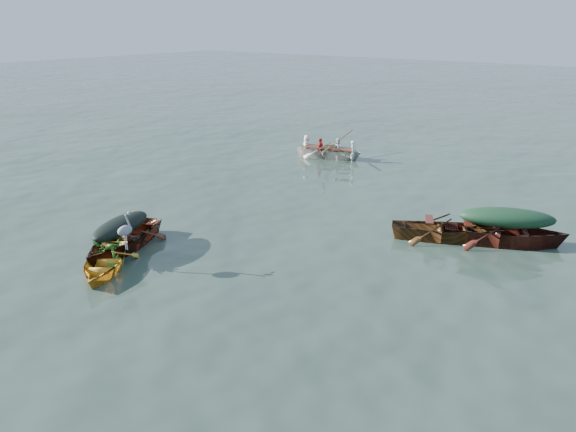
# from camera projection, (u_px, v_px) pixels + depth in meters

# --- Properties ---
(ground) EXTENTS (140.00, 140.00, 0.00)m
(ground) POSITION_uv_depth(u_px,v_px,m) (231.00, 284.00, 12.56)
(ground) COLOR #33483C
(ground) RESTS_ON ground
(yellow_dinghy) EXTENTS (2.81, 3.09, 0.78)m
(yellow_dinghy) POSITION_uv_depth(u_px,v_px,m) (105.00, 270.00, 13.22)
(yellow_dinghy) COLOR orange
(yellow_dinghy) RESTS_ON ground
(dark_covered_boat) EXTENTS (2.58, 4.09, 0.97)m
(dark_covered_boat) POSITION_uv_depth(u_px,v_px,m) (123.00, 250.00, 14.40)
(dark_covered_boat) COLOR #542613
(dark_covered_boat) RESTS_ON ground
(green_tarp_boat) EXTENTS (4.53, 3.09, 1.02)m
(green_tarp_boat) POSITION_uv_depth(u_px,v_px,m) (504.00, 244.00, 14.74)
(green_tarp_boat) COLOR #562014
(green_tarp_boat) RESTS_ON ground
(open_wooden_boat) EXTENTS (4.19, 2.92, 0.92)m
(open_wooden_boat) POSITION_uv_depth(u_px,v_px,m) (446.00, 240.00, 15.02)
(open_wooden_boat) COLOR #593516
(open_wooden_boat) RESTS_ON ground
(rowed_boat) EXTENTS (4.08, 2.04, 0.91)m
(rowed_boat) POSITION_uv_depth(u_px,v_px,m) (329.00, 158.00, 23.85)
(rowed_boat) COLOR white
(rowed_boat) RESTS_ON ground
(dark_tarp_cover) EXTENTS (1.42, 2.25, 0.40)m
(dark_tarp_cover) POSITION_uv_depth(u_px,v_px,m) (120.00, 225.00, 14.18)
(dark_tarp_cover) COLOR black
(dark_tarp_cover) RESTS_ON dark_covered_boat
(green_tarp_cover) EXTENTS (2.49, 1.70, 0.52)m
(green_tarp_cover) POSITION_uv_depth(u_px,v_px,m) (507.00, 217.00, 14.48)
(green_tarp_cover) COLOR #193D22
(green_tarp_cover) RESTS_ON green_tarp_boat
(thwart_benches) EXTENTS (2.15, 1.57, 0.04)m
(thwart_benches) POSITION_uv_depth(u_px,v_px,m) (448.00, 223.00, 14.86)
(thwart_benches) COLOR #41170F
(thwart_benches) RESTS_ON open_wooden_boat
(heron) EXTENTS (0.47, 0.49, 0.92)m
(heron) POSITION_uv_depth(u_px,v_px,m) (126.00, 236.00, 12.99)
(heron) COLOR #96999E
(heron) RESTS_ON yellow_dinghy
(dinghy_weeds) EXTENTS (1.11, 1.14, 0.60)m
(dinghy_weeds) POSITION_uv_depth(u_px,v_px,m) (110.00, 235.00, 13.51)
(dinghy_weeds) COLOR #27631A
(dinghy_weeds) RESTS_ON yellow_dinghy
(rowers) EXTENTS (2.91, 1.65, 0.76)m
(rowers) POSITION_uv_depth(u_px,v_px,m) (330.00, 139.00, 23.57)
(rowers) COLOR silver
(rowers) RESTS_ON rowed_boat
(oars) EXTENTS (1.18, 2.67, 0.06)m
(oars) POSITION_uv_depth(u_px,v_px,m) (329.00, 147.00, 23.68)
(oars) COLOR olive
(oars) RESTS_ON rowed_boat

